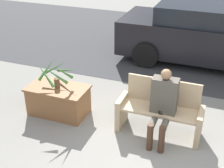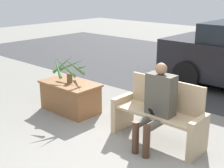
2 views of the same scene
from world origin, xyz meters
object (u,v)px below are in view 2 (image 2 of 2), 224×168
at_px(person_seated, 157,102).
at_px(planter_box, 70,96).
at_px(bench, 159,114).
at_px(potted_plant, 69,68).

xyz_separation_m(person_seated, planter_box, (-2.02, 0.07, -0.40)).
distance_m(person_seated, planter_box, 2.06).
relative_size(bench, planter_box, 1.28).
bearing_deg(planter_box, person_seated, -2.10).
bearing_deg(bench, potted_plant, -177.11).
bearing_deg(potted_plant, planter_box, -32.66).
xyz_separation_m(person_seated, potted_plant, (-2.04, 0.08, 0.15)).
relative_size(bench, person_seated, 1.15).
bearing_deg(potted_plant, bench, 2.89).
height_order(bench, potted_plant, potted_plant).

